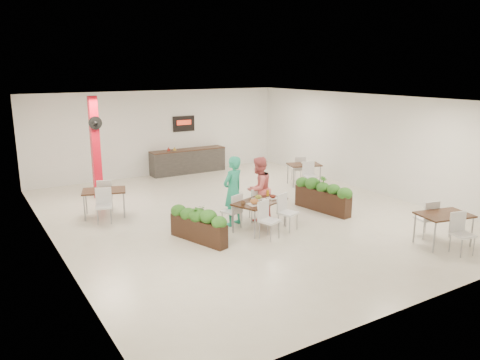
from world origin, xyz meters
name	(u,v)px	position (x,y,z in m)	size (l,w,h in m)	color
ground	(242,214)	(0.00, 0.00, 0.00)	(12.00, 12.00, 0.00)	beige
room_shell	(242,144)	(0.00, 0.00, 2.01)	(10.10, 12.10, 3.22)	white
red_column	(96,147)	(-3.00, 3.79, 1.64)	(0.40, 0.41, 3.20)	red
service_counter	(188,160)	(1.00, 5.65, 0.49)	(3.00, 0.64, 2.20)	#2A2725
main_table	(260,205)	(-0.30, -1.31, 0.64)	(1.68, 1.93, 0.92)	black
diner_man	(233,191)	(-0.69, -0.66, 0.92)	(0.67, 0.44, 1.83)	#28AE86
diner_woman	(259,189)	(0.11, -0.66, 0.87)	(0.84, 0.66, 1.73)	#F66D6E
planter_left	(198,222)	(-2.02, -1.28, 0.49)	(0.82, 1.70, 0.91)	black
planter_right	(323,194)	(2.11, -0.97, 0.50)	(0.62, 1.94, 1.02)	black
side_table_a	(104,194)	(-3.35, 1.84, 0.63)	(1.33, 1.67, 0.92)	black
side_table_b	(304,168)	(3.63, 1.74, 0.62)	(1.27, 1.67, 0.92)	black
side_table_c	(444,219)	(2.75, -4.43, 0.62)	(1.32, 1.67, 0.92)	black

